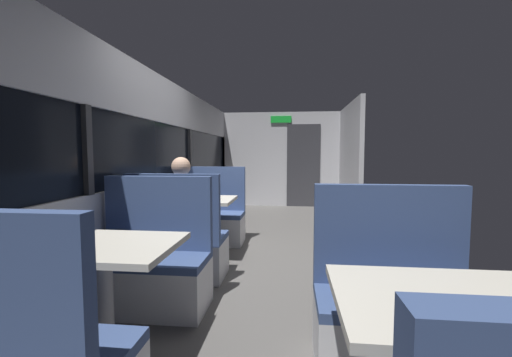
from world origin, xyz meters
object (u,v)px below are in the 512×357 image
object	(u,v)px
dining_table_mid_window	(197,206)
bench_mid_window_facing_end	(179,247)
seated_passenger	(181,225)
bench_front_aisle_facing_entry	(395,314)
dining_table_near_window	(104,259)
dining_table_front_aisle	(452,324)
bench_near_window_facing_entry	(152,269)
bench_mid_window_facing_entry	(211,220)

from	to	relation	value
dining_table_mid_window	bench_mid_window_facing_end	world-z (taller)	bench_mid_window_facing_end
bench_mid_window_facing_end	seated_passenger	world-z (taller)	seated_passenger
bench_mid_window_facing_end	bench_front_aisle_facing_entry	size ratio (longest dim) A/B	1.00
dining_table_near_window	dining_table_front_aisle	world-z (taller)	same
bench_front_aisle_facing_entry	dining_table_near_window	bearing A→B (deg)	-176.82
dining_table_near_window	bench_near_window_facing_entry	xyz separation A→B (m)	(0.00, 0.70, -0.31)
bench_mid_window_facing_end	seated_passenger	distance (m)	0.22
dining_table_near_window	dining_table_front_aisle	size ratio (longest dim) A/B	1.00
bench_near_window_facing_entry	bench_front_aisle_facing_entry	bearing A→B (deg)	-18.53
dining_table_near_window	dining_table_front_aisle	bearing A→B (deg)	-18.53
bench_near_window_facing_entry	dining_table_front_aisle	bearing A→B (deg)	-35.98
bench_mid_window_facing_entry	bench_front_aisle_facing_entry	world-z (taller)	same
dining_table_near_window	seated_passenger	distance (m)	1.45
dining_table_mid_window	bench_mid_window_facing_entry	world-z (taller)	bench_mid_window_facing_entry
seated_passenger	bench_mid_window_facing_entry	bearing A→B (deg)	90.00
dining_table_mid_window	dining_table_near_window	bearing A→B (deg)	-90.00
dining_table_front_aisle	bench_front_aisle_facing_entry	distance (m)	0.77
dining_table_near_window	bench_front_aisle_facing_entry	world-z (taller)	bench_front_aisle_facing_entry
dining_table_mid_window	bench_front_aisle_facing_entry	bearing A→B (deg)	-47.79
dining_table_front_aisle	bench_near_window_facing_entry	bearing A→B (deg)	144.02
bench_near_window_facing_entry	bench_front_aisle_facing_entry	xyz separation A→B (m)	(1.79, -0.60, 0.00)
bench_mid_window_facing_entry	dining_table_front_aisle	bearing A→B (deg)	-62.04
bench_front_aisle_facing_entry	seated_passenger	world-z (taller)	seated_passenger
seated_passenger	dining_table_mid_window	bearing A→B (deg)	90.00
dining_table_front_aisle	bench_mid_window_facing_entry	bearing A→B (deg)	117.96
dining_table_near_window	bench_front_aisle_facing_entry	size ratio (longest dim) A/B	0.82
bench_mid_window_facing_end	dining_table_front_aisle	distance (m)	2.68
bench_near_window_facing_entry	bench_mid_window_facing_end	world-z (taller)	same
seated_passenger	bench_mid_window_facing_end	bearing A→B (deg)	-90.00
dining_table_mid_window	bench_front_aisle_facing_entry	distance (m)	2.68
dining_table_mid_window	bench_mid_window_facing_entry	xyz separation A→B (m)	(0.00, 0.70, -0.31)
dining_table_near_window	bench_front_aisle_facing_entry	bearing A→B (deg)	3.18
dining_table_front_aisle	seated_passenger	world-z (taller)	seated_passenger
dining_table_near_window	dining_table_mid_window	bearing A→B (deg)	90.00
bench_near_window_facing_entry	bench_mid_window_facing_end	xyz separation A→B (m)	(0.00, 0.67, 0.00)
bench_near_window_facing_entry	bench_mid_window_facing_end	distance (m)	0.67
bench_mid_window_facing_end	dining_table_front_aisle	world-z (taller)	bench_mid_window_facing_end
dining_table_near_window	bench_near_window_facing_entry	bearing A→B (deg)	90.00
dining_table_near_window	dining_table_front_aisle	distance (m)	1.89
dining_table_near_window	dining_table_mid_window	xyz separation A→B (m)	(0.00, 2.07, 0.00)
bench_near_window_facing_entry	bench_front_aisle_facing_entry	size ratio (longest dim) A/B	1.00
bench_near_window_facing_entry	seated_passenger	bearing A→B (deg)	90.00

